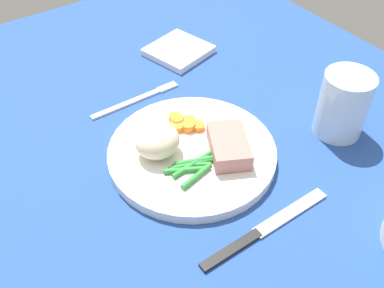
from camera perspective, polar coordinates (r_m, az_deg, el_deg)
The scene contains 10 objects.
dining_table at distance 66.89cm, azimuth 3.76°, elevation -3.06°, with size 120.00×90.00×2.00cm.
dinner_plate at distance 66.43cm, azimuth -0.00°, elevation -1.12°, with size 24.88×24.88×1.60cm, color white.
meat_portion at distance 64.78cm, azimuth 4.55°, elevation -0.07°, with size 8.35×5.25×2.71cm, color #B2756B.
mashed_potatoes at distance 63.88cm, azimuth -4.45°, elevation 0.43°, with size 6.22×6.53×4.76cm, color beige.
carrot_slices at distance 69.31cm, azimuth -0.96°, elevation 2.62°, with size 5.60×4.90×1.20cm.
green_beans at distance 62.96cm, azimuth 0.39°, elevation -2.76°, with size 4.99×9.21×0.85cm.
fork at distance 77.49cm, azimuth -7.24°, elevation 5.54°, with size 1.44×16.60×0.40cm.
knife at distance 58.88cm, azimuth 9.03°, elevation -10.74°, with size 1.70×20.50×0.64cm.
water_glass at distance 72.16cm, azimuth 18.55°, elevation 4.35°, with size 7.57×7.57×10.34cm.
napkin at distance 89.06cm, azimuth -1.71°, elevation 11.79°, with size 10.39×10.56×1.27cm, color white.
Camera 1 is at (34.94, -29.95, 49.55)cm, focal length 41.94 mm.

